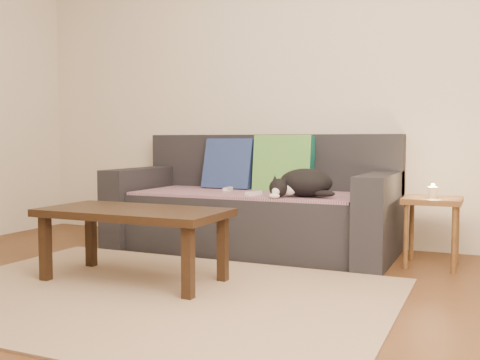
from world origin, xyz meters
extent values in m
plane|color=brown|center=(0.00, 0.00, 0.00)|extent=(4.50, 4.50, 0.00)
cube|color=beige|center=(0.00, 2.00, 1.30)|extent=(4.50, 0.04, 2.60)
cube|color=#232328|center=(0.00, 1.50, 0.21)|extent=(1.70, 0.78, 0.42)
cube|color=#232328|center=(0.00, 1.90, 0.65)|extent=(2.10, 0.18, 0.45)
cube|color=#232328|center=(-0.95, 1.50, 0.30)|extent=(0.20, 0.90, 0.60)
cube|color=#232328|center=(0.95, 1.50, 0.30)|extent=(0.20, 0.90, 0.60)
cube|color=#3B2749|center=(0.00, 1.48, 0.43)|extent=(1.66, 0.74, 0.02)
cube|color=navy|center=(-0.29, 1.74, 0.63)|extent=(0.40, 0.21, 0.42)
cube|color=#0C524D|center=(0.17, 1.74, 0.63)|extent=(0.46, 0.17, 0.47)
ellipsoid|color=black|center=(0.48, 1.32, 0.54)|extent=(0.39, 0.31, 0.19)
sphere|color=black|center=(0.34, 1.19, 0.51)|extent=(0.14, 0.14, 0.13)
sphere|color=white|center=(0.34, 1.14, 0.49)|extent=(0.06, 0.06, 0.05)
ellipsoid|color=black|center=(0.64, 1.24, 0.48)|extent=(0.15, 0.06, 0.04)
cube|color=white|center=(-0.18, 1.48, 0.46)|extent=(0.06, 0.15, 0.03)
cube|color=white|center=(0.13, 1.26, 0.46)|extent=(0.08, 0.15, 0.03)
cube|color=brown|center=(1.29, 1.49, 0.43)|extent=(0.36, 0.36, 0.04)
cylinder|color=brown|center=(1.14, 1.35, 0.21)|extent=(0.03, 0.03, 0.42)
cylinder|color=brown|center=(1.43, 1.35, 0.21)|extent=(0.03, 0.03, 0.42)
cylinder|color=brown|center=(1.14, 1.64, 0.21)|extent=(0.03, 0.03, 0.42)
cylinder|color=brown|center=(1.43, 1.64, 0.21)|extent=(0.03, 0.03, 0.42)
cylinder|color=beige|center=(1.29, 1.49, 0.49)|extent=(0.06, 0.06, 0.07)
sphere|color=#FFBF59|center=(1.29, 1.49, 0.53)|extent=(0.02, 0.02, 0.02)
cube|color=#9E7F6C|center=(0.00, 0.15, 0.01)|extent=(2.50, 1.80, 0.01)
cube|color=black|center=(-0.25, 0.36, 0.41)|extent=(1.07, 0.54, 0.04)
cube|color=black|center=(-0.72, 0.15, 0.19)|extent=(0.05, 0.05, 0.39)
cube|color=black|center=(0.23, 0.15, 0.19)|extent=(0.05, 0.05, 0.39)
cube|color=black|center=(-0.72, 0.56, 0.19)|extent=(0.05, 0.05, 0.39)
cube|color=black|center=(0.23, 0.56, 0.19)|extent=(0.05, 0.05, 0.39)
camera|label=1|loc=(1.62, -2.32, 0.82)|focal=42.00mm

